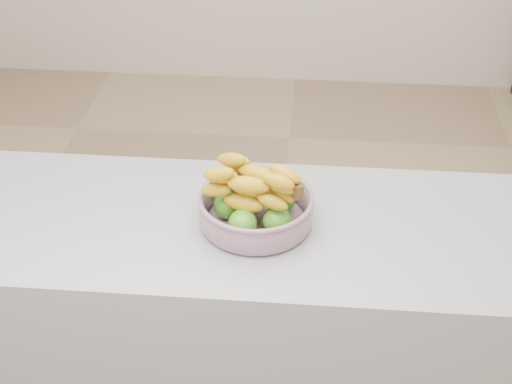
{
  "coord_description": "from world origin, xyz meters",
  "views": [
    {
      "loc": [
        0.12,
        -2.27,
        2.04
      ],
      "look_at": [
        -0.02,
        -0.77,
        1.0
      ],
      "focal_mm": 50.0,
      "sensor_mm": 36.0,
      "label": 1
    }
  ],
  "objects": [
    {
      "name": "ground",
      "position": [
        0.0,
        0.0,
        0.0
      ],
      "size": [
        4.0,
        4.0,
        0.0
      ],
      "primitive_type": "plane",
      "color": "#8C7956",
      "rests_on": "ground"
    },
    {
      "name": "fruit_bowl",
      "position": [
        -0.02,
        -0.77,
        0.96
      ],
      "size": [
        0.3,
        0.3,
        0.18
      ],
      "rotation": [
        0.0,
        0.0,
        -0.38
      ],
      "color": "#8796A3",
      "rests_on": "counter"
    },
    {
      "name": "counter",
      "position": [
        0.0,
        -0.77,
        0.45
      ],
      "size": [
        2.0,
        0.6,
        0.9
      ],
      "primitive_type": "cube",
      "color": "#92939A",
      "rests_on": "ground"
    }
  ]
}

